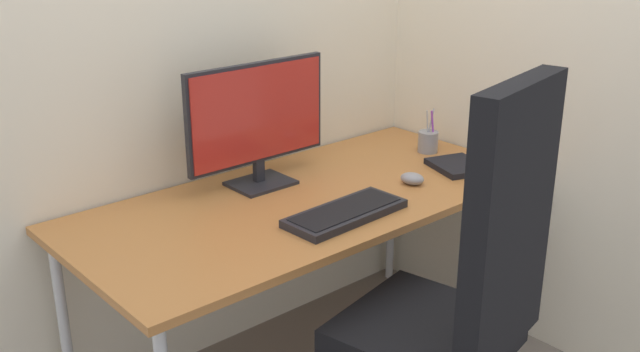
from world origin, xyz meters
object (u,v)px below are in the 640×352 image
office_chair (462,291)px  keyboard (345,213)px  pen_holder (428,141)px  monitor (257,119)px  mouse (412,179)px  notebook (458,166)px

office_chair → keyboard: bearing=92.3°
office_chair → pen_holder: bearing=46.8°
monitor → mouse: size_ratio=6.52×
pen_holder → notebook: pen_holder is taller
monitor → mouse: monitor is taller
keyboard → mouse: (0.38, 0.06, 0.01)m
monitor → pen_holder: bearing=-12.0°
keyboard → pen_holder: (0.70, 0.27, 0.03)m
monitor → notebook: 0.79m
office_chair → pen_holder: office_chair is taller
keyboard → pen_holder: bearing=20.6°
keyboard → mouse: size_ratio=4.90×
office_chair → keyboard: 0.48m
office_chair → notebook: size_ratio=6.14×
office_chair → keyboard: (-0.02, 0.47, 0.10)m
keyboard → mouse: mouse is taller
office_chair → monitor: 0.95m
monitor → notebook: monitor is taller
monitor → keyboard: monitor is taller
monitor → pen_holder: 0.78m
monitor → mouse: 0.59m
office_chair → monitor: bearing=93.1°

